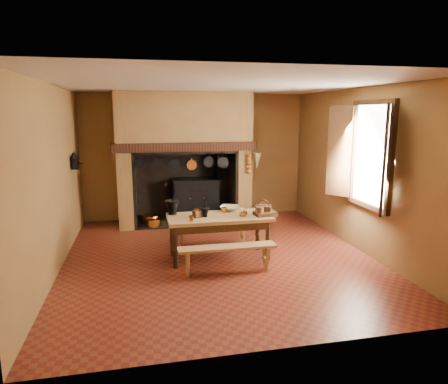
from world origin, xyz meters
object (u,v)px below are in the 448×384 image
object	(u,v)px
iron_range	(196,199)
wicker_basket	(263,209)
bench_front	(227,253)
coffee_grinder	(197,213)
work_table	(219,222)
mixing_bowl	(230,208)

from	to	relation	value
iron_range	wicker_basket	xyz separation A→B (m)	(0.78, -2.54, 0.32)
bench_front	coffee_grinder	distance (m)	0.85
iron_range	coffee_grinder	size ratio (longest dim) A/B	8.86
iron_range	coffee_grinder	bearing A→B (deg)	-97.33
work_table	wicker_basket	bearing A→B (deg)	-2.47
bench_front	mixing_bowl	world-z (taller)	mixing_bowl
mixing_bowl	wicker_basket	world-z (taller)	wicker_basket
mixing_bowl	wicker_basket	bearing A→B (deg)	-33.25
iron_range	mixing_bowl	distance (m)	2.25
coffee_grinder	wicker_basket	size ratio (longest dim) A/B	0.60
iron_range	coffee_grinder	distance (m)	2.58
work_table	bench_front	size ratio (longest dim) A/B	1.13
coffee_grinder	iron_range	bearing A→B (deg)	60.44
iron_range	wicker_basket	distance (m)	2.68
wicker_basket	work_table	bearing A→B (deg)	-159.23
bench_front	mixing_bowl	xyz separation A→B (m)	(0.24, 0.91, 0.46)
work_table	coffee_grinder	world-z (taller)	coffee_grinder
wicker_basket	iron_range	bearing A→B (deg)	130.30
bench_front	coffee_grinder	xyz separation A→B (m)	(-0.37, 0.59, 0.48)
iron_range	work_table	size ratio (longest dim) A/B	0.95
work_table	coffee_grinder	size ratio (longest dim) A/B	9.30
bench_front	wicker_basket	bearing A→B (deg)	38.59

